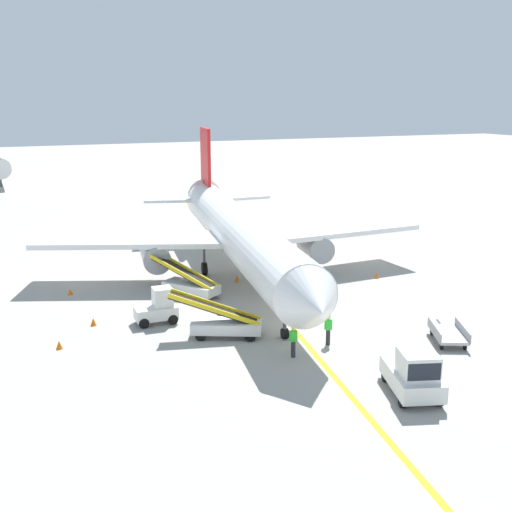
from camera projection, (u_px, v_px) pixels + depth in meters
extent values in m
plane|color=#9E9B93|center=(330.00, 324.00, 36.35)|extent=(300.00, 300.00, 0.00)
cube|color=yellow|center=(271.00, 302.00, 40.24)|extent=(13.49, 78.95, 0.01)
cylinder|color=white|center=(239.00, 233.00, 44.23)|extent=(8.20, 30.13, 3.30)
cone|color=white|center=(314.00, 305.00, 28.98)|extent=(3.59, 2.90, 3.23)
cone|color=white|center=(202.00, 194.00, 59.57)|extent=(3.55, 3.28, 3.14)
cube|color=white|center=(332.00, 229.00, 47.47)|extent=(13.18, 4.96, 0.36)
cylinder|color=gray|center=(315.00, 247.00, 46.40)|extent=(2.40, 3.47, 1.90)
cube|color=white|center=(130.00, 240.00, 44.00)|extent=(13.71, 8.86, 0.36)
cylinder|color=gray|center=(155.00, 256.00, 43.69)|extent=(2.40, 3.47, 1.90)
cube|color=red|center=(206.00, 157.00, 56.42)|extent=(0.94, 3.99, 5.20)
cube|color=white|center=(239.00, 197.00, 57.63)|extent=(5.26, 2.33, 0.24)
cube|color=white|center=(174.00, 200.00, 56.24)|extent=(5.62, 3.66, 0.24)
cylinder|color=#4C4C51|center=(285.00, 311.00, 33.87)|extent=(0.20, 0.20, 3.12)
cylinder|color=black|center=(285.00, 333.00, 34.18)|extent=(0.44, 0.61, 0.56)
cylinder|color=#4C4C51|center=(262.00, 251.00, 47.08)|extent=(0.20, 0.20, 3.12)
cylinder|color=black|center=(262.00, 265.00, 47.35)|extent=(0.50, 1.00, 0.96)
cylinder|color=#4C4C51|center=(204.00, 254.00, 46.06)|extent=(0.20, 0.20, 3.12)
cylinder|color=black|center=(204.00, 269.00, 46.33)|extent=(0.50, 1.00, 0.96)
cube|color=black|center=(301.00, 285.00, 30.77)|extent=(2.93, 1.45, 0.60)
cube|color=silver|center=(412.00, 378.00, 27.77)|extent=(2.93, 4.01, 0.80)
cube|color=silver|center=(418.00, 364.00, 26.92)|extent=(1.95, 2.01, 1.10)
cube|color=black|center=(424.00, 372.00, 26.18)|extent=(1.38, 0.52, 0.77)
cylinder|color=black|center=(439.00, 399.00, 26.72)|extent=(0.40, 0.64, 0.60)
cylinder|color=black|center=(402.00, 401.00, 26.58)|extent=(0.40, 0.64, 0.60)
cylinder|color=black|center=(419.00, 374.00, 29.15)|extent=(0.40, 0.64, 0.60)
cylinder|color=black|center=(385.00, 375.00, 29.01)|extent=(0.40, 0.64, 0.60)
cube|color=silver|center=(156.00, 312.00, 36.40)|extent=(2.43, 1.36, 0.70)
cube|color=silver|center=(163.00, 297.00, 36.33)|extent=(1.11, 1.07, 1.10)
cube|color=black|center=(171.00, 296.00, 36.51)|extent=(0.11, 0.98, 0.77)
cylinder|color=black|center=(168.00, 313.00, 37.28)|extent=(0.61, 0.24, 0.60)
cylinder|color=black|center=(173.00, 319.00, 36.29)|extent=(0.61, 0.24, 0.60)
cylinder|color=black|center=(140.00, 317.00, 36.68)|extent=(0.61, 0.24, 0.60)
cylinder|color=black|center=(144.00, 323.00, 35.68)|extent=(0.61, 0.24, 0.60)
cube|color=silver|center=(226.00, 326.00, 34.36)|extent=(4.08, 2.99, 0.60)
cylinder|color=black|center=(201.00, 335.00, 33.87)|extent=(0.64, 0.46, 0.60)
cylinder|color=black|center=(204.00, 327.00, 35.10)|extent=(0.64, 0.46, 0.60)
cylinder|color=black|center=(250.00, 336.00, 33.77)|extent=(0.64, 0.46, 0.60)
cylinder|color=black|center=(251.00, 328.00, 35.01)|extent=(0.64, 0.46, 0.60)
cube|color=black|center=(215.00, 309.00, 34.15)|extent=(4.90, 2.96, 1.76)
cube|color=yellow|center=(214.00, 310.00, 33.69)|extent=(4.57, 2.23, 1.84)
cube|color=yellow|center=(216.00, 305.00, 34.56)|extent=(4.57, 2.23, 1.84)
cube|color=silver|center=(191.00, 287.00, 41.35)|extent=(3.44, 3.96, 0.60)
cylinder|color=black|center=(169.00, 291.00, 41.55)|extent=(0.53, 0.62, 0.60)
cylinder|color=black|center=(181.00, 286.00, 42.61)|extent=(0.53, 0.62, 0.60)
cylinder|color=black|center=(202.00, 298.00, 40.23)|extent=(0.53, 0.62, 0.60)
cylinder|color=black|center=(213.00, 292.00, 41.29)|extent=(0.53, 0.62, 0.60)
cube|color=black|center=(183.00, 272.00, 41.41)|extent=(3.65, 4.58, 1.76)
cube|color=yellow|center=(179.00, 272.00, 41.01)|extent=(3.00, 4.12, 1.84)
cube|color=yellow|center=(187.00, 269.00, 41.76)|extent=(3.00, 4.12, 1.84)
cube|color=#A5A5A8|center=(448.00, 334.00, 33.62)|extent=(2.54, 3.17, 0.16)
cube|color=#4C4C51|center=(439.00, 323.00, 35.41)|extent=(0.45, 0.85, 0.08)
cylinder|color=#4C4C51|center=(437.00, 320.00, 35.85)|extent=(0.12, 0.12, 0.05)
cube|color=gray|center=(434.00, 330.00, 33.57)|extent=(1.23, 2.56, 0.50)
cube|color=gray|center=(463.00, 330.00, 33.53)|extent=(1.23, 2.56, 0.50)
cylinder|color=black|center=(432.00, 332.00, 34.71)|extent=(0.26, 0.38, 0.36)
cylinder|color=black|center=(454.00, 332.00, 34.68)|extent=(0.26, 0.38, 0.36)
cylinder|color=black|center=(442.00, 346.00, 32.68)|extent=(0.26, 0.38, 0.36)
cylinder|color=black|center=(465.00, 347.00, 32.64)|extent=(0.26, 0.38, 0.36)
cylinder|color=#26262D|center=(328.00, 337.00, 33.27)|extent=(0.24, 0.24, 0.85)
cube|color=green|center=(328.00, 325.00, 33.10)|extent=(0.36, 0.22, 0.56)
sphere|color=beige|center=(329.00, 318.00, 33.00)|extent=(0.20, 0.20, 0.20)
sphere|color=yellow|center=(329.00, 316.00, 32.99)|extent=(0.24, 0.24, 0.24)
cylinder|color=#26262D|center=(293.00, 349.00, 31.69)|extent=(0.24, 0.24, 0.85)
cube|color=green|center=(293.00, 336.00, 31.52)|extent=(0.36, 0.22, 0.56)
sphere|color=beige|center=(294.00, 329.00, 31.43)|extent=(0.20, 0.20, 0.20)
sphere|color=yellow|center=(294.00, 327.00, 31.41)|extent=(0.24, 0.24, 0.24)
cone|color=orange|center=(70.00, 291.00, 41.77)|extent=(0.36, 0.36, 0.44)
cone|color=orange|center=(377.00, 275.00, 45.55)|extent=(0.36, 0.36, 0.44)
cone|color=orange|center=(59.00, 345.00, 32.77)|extent=(0.36, 0.36, 0.44)
cone|color=orange|center=(93.00, 322.00, 36.13)|extent=(0.36, 0.36, 0.44)
cone|color=orange|center=(237.00, 278.00, 44.78)|extent=(0.36, 0.36, 0.44)
cylinder|color=#3F3F3F|center=(1.00, 181.00, 92.18)|extent=(0.30, 0.30, 1.60)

